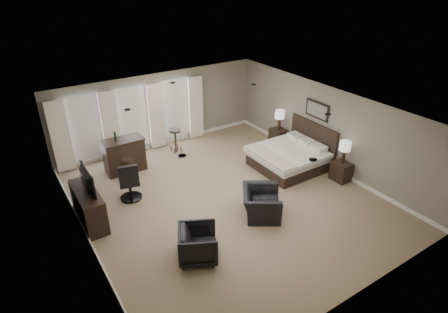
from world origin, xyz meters
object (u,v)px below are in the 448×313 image
tv (85,189)px  bar_stool_right (176,141)px  bar_counter (124,155)px  desk_chair (129,180)px  bar_stool_left (128,170)px  bed (287,150)px  armchair_near (261,199)px  lamp_far (279,120)px  lamp_near (344,152)px  dresser (89,207)px  nightstand_near (341,171)px  armchair_far (198,242)px  nightstand_far (278,137)px

tv → bar_stool_right: bearing=-56.7°
bar_counter → desk_chair: (-0.44, -1.60, 0.04)m
tv → bar_stool_left: tv is taller
bed → armchair_near: size_ratio=1.88×
lamp_far → bar_stool_left: 5.44m
lamp_near → bar_stool_right: (-3.34, 4.40, -0.51)m
dresser → desk_chair: (1.23, 0.45, 0.13)m
dresser → nightstand_near: bearing=-16.5°
bed → armchair_near: (-2.21, -1.52, -0.18)m
bed → tv: bearing=174.4°
lamp_far → bar_stool_right: 3.70m
nightstand_near → dresser: (-6.92, 2.05, 0.16)m
nightstand_near → tv: tv is taller
bar_counter → bar_stool_right: size_ratio=1.47×
lamp_far → armchair_near: size_ratio=0.64×
nightstand_near → lamp_near: (0.00, 0.00, 0.64)m
bed → nightstand_near: size_ratio=3.53×
lamp_near → dresser: bearing=163.5°
armchair_near → bar_stool_left: size_ratio=1.53×
lamp_near → bar_counter: lamp_near is taller
nightstand_near → armchair_far: bearing=-173.6°
tv → nightstand_near: bearing=-106.5°
lamp_near → bar_counter: (-5.25, 4.10, -0.39)m
tv → bar_counter: (1.67, 2.06, -0.44)m
nightstand_near → armchair_near: armchair_near is taller
armchair_far → bar_stool_left: 4.08m
dresser → bar_counter: 2.65m
armchair_near → bar_counter: bearing=61.6°
nightstand_near → nightstand_far: bearing=90.0°
nightstand_far → armchair_far: size_ratio=0.72×
nightstand_near → bar_stool_right: bearing=127.2°
nightstand_near → bed: bearing=121.5°
nightstand_near → bar_counter: (-5.25, 4.10, 0.25)m
bed → bar_stool_left: (-4.48, 2.04, -0.30)m
dresser → tv: bearing=0.0°
tv → armchair_near: tv is taller
nightstand_near → bar_stool_right: (-3.34, 4.40, 0.13)m
bar_stool_right → tv: bearing=-146.7°
armchair_far → bar_counter: 4.69m
dresser → desk_chair: bearing=20.2°
dresser → bar_stool_right: bearing=33.3°
tv → bar_stool_right: tv is taller
bar_counter → desk_chair: desk_chair is taller
dresser → armchair_near: bearing=-29.0°
tv → lamp_far: bearing=-83.0°
lamp_near → bar_stool_right: lamp_near is taller
bed → armchair_near: 2.69m
dresser → bar_stool_left: (1.55, 1.44, -0.10)m
lamp_near → bar_stool_left: lamp_near is taller
lamp_near → desk_chair: bearing=156.3°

